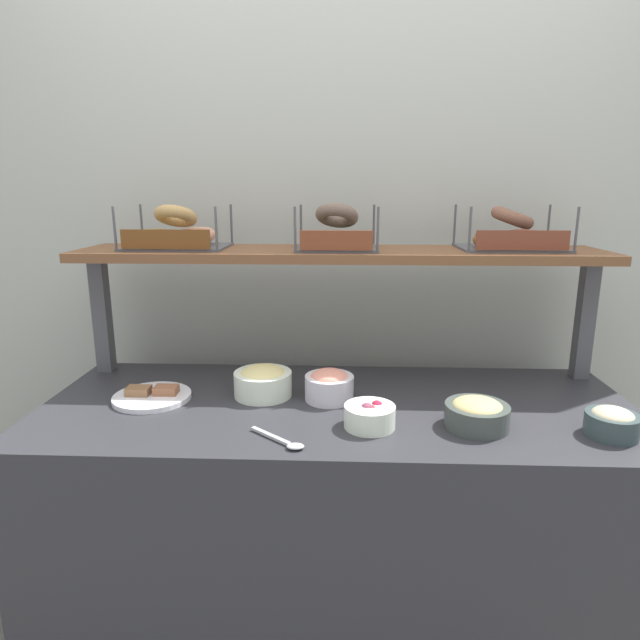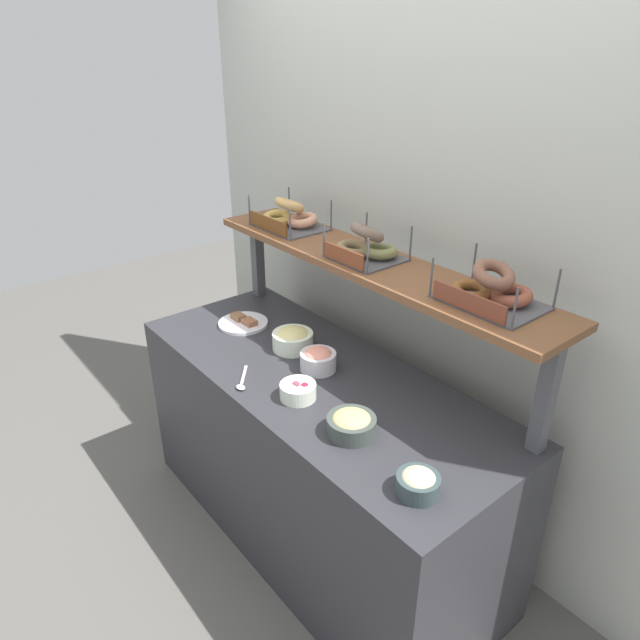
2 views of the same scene
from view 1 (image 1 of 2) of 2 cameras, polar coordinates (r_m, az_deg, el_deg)
The scene contains 16 objects.
ground_plane at distance 2.10m, azimuth 1.68°, elevation -30.83°, with size 8.00×8.00×0.00m, color #595651.
back_wall at distance 2.06m, azimuth 2.13°, elevation 6.14°, with size 2.95×0.06×2.40m, color #B0B3A9.
deli_counter at distance 1.83m, azimuth 1.78°, elevation -21.27°, with size 1.75×0.70×0.85m, color #2D2D33.
shelf_riser_left at distance 2.00m, azimuth -22.11°, elevation 0.49°, with size 0.05×0.05×0.40m, color #4C4C51.
shelf_riser_right at distance 1.99m, azimuth 26.29°, elevation 0.02°, with size 0.05×0.05×0.40m, color #4C4C51.
upper_shelf at distance 1.78m, azimuth 2.09°, elevation 7.03°, with size 1.71×0.32×0.03m, color brown.
bowl_egg_salad at distance 1.67m, azimuth -6.07°, elevation -6.44°, with size 0.18×0.18×0.10m.
bowl_tuna_salad at distance 1.60m, azimuth 28.55°, elevation -9.49°, with size 0.13×0.13×0.08m.
bowl_beet_salad at distance 1.46m, azimuth 5.30°, elevation -10.07°, with size 0.14×0.14×0.07m.
bowl_hummus at distance 1.51m, azimuth 16.30°, elevation -9.47°, with size 0.17×0.17×0.08m.
bowl_lox_spread at distance 1.63m, azimuth 0.99°, elevation -6.89°, with size 0.15×0.15×0.10m.
serving_plate_white at distance 1.72m, azimuth -17.37°, elevation -7.68°, with size 0.23×0.23×0.04m.
serving_spoon_near_plate at distance 1.38m, azimuth -3.83°, elevation -12.74°, with size 0.15×0.12×0.01m.
bagel_basket_sesame at distance 1.86m, azimuth -15.03°, elevation 8.83°, with size 0.33×0.26×0.15m.
bagel_basket_poppy at distance 1.76m, azimuth 1.73°, elevation 9.08°, with size 0.27×0.26×0.16m.
bagel_basket_cinnamon_raisin at distance 1.87m, azimuth 19.55°, elevation 8.45°, with size 0.33×0.26×0.14m.
Camera 1 is at (0.01, -1.50, 1.47)m, focal length 30.18 mm.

